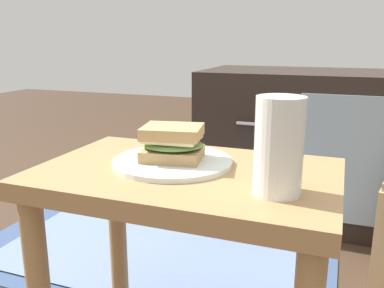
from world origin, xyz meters
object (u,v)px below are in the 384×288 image
object	(u,v)px
beer_glass	(279,148)
tv_cabinet	(326,146)
plate	(173,162)
sandwich_front	(172,143)

from	to	relation	value
beer_glass	tv_cabinet	bearing A→B (deg)	87.74
plate	sandwich_front	size ratio (longest dim) A/B	1.74
plate	beer_glass	size ratio (longest dim) A/B	1.51
tv_cabinet	plate	distance (m)	0.98
tv_cabinet	plate	bearing A→B (deg)	-105.43
plate	sandwich_front	distance (m)	0.04
plate	beer_glass	xyz separation A→B (m)	(0.22, -0.09, 0.07)
tv_cabinet	plate	xyz separation A→B (m)	(-0.26, -0.93, 0.17)
plate	sandwich_front	bearing A→B (deg)	0.00
tv_cabinet	beer_glass	xyz separation A→B (m)	(-0.04, -1.01, 0.24)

